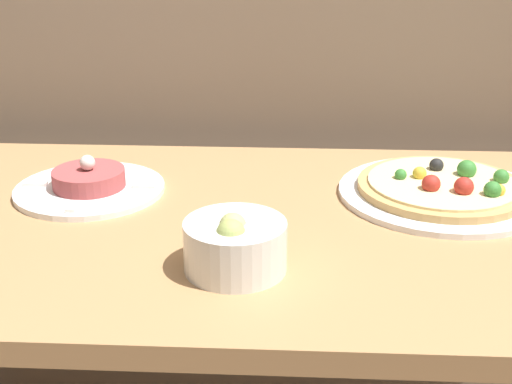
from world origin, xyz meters
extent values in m
cube|color=#AD7F51|center=(0.00, 0.35, 0.77)|extent=(1.49, 0.71, 0.03)
cylinder|color=white|center=(0.29, 0.46, 0.80)|extent=(0.35, 0.35, 0.01)
cylinder|color=tan|center=(0.29, 0.46, 0.81)|extent=(0.28, 0.28, 0.01)
cylinder|color=beige|center=(0.29, 0.46, 0.82)|extent=(0.25, 0.25, 0.00)
sphere|color=#387F33|center=(0.34, 0.50, 0.83)|extent=(0.03, 0.03, 0.03)
sphere|color=#B22D23|center=(0.26, 0.43, 0.83)|extent=(0.03, 0.03, 0.03)
sphere|color=#387F33|center=(0.22, 0.47, 0.83)|extent=(0.02, 0.02, 0.02)
sphere|color=#B22D23|center=(0.31, 0.41, 0.83)|extent=(0.03, 0.03, 0.03)
sphere|color=#387F33|center=(0.36, 0.41, 0.83)|extent=(0.03, 0.03, 0.03)
sphere|color=gold|center=(0.37, 0.41, 0.83)|extent=(0.02, 0.02, 0.02)
sphere|color=gold|center=(0.25, 0.48, 0.83)|extent=(0.02, 0.02, 0.02)
sphere|color=#387F33|center=(0.39, 0.47, 0.83)|extent=(0.03, 0.03, 0.03)
sphere|color=black|center=(0.29, 0.52, 0.83)|extent=(0.03, 0.03, 0.03)
cylinder|color=white|center=(-0.31, 0.45, 0.80)|extent=(0.26, 0.26, 0.01)
cylinder|color=#A84747|center=(-0.31, 0.45, 0.82)|extent=(0.12, 0.12, 0.03)
sphere|color=silver|center=(-0.31, 0.45, 0.85)|extent=(0.03, 0.03, 0.03)
cube|color=white|center=(-0.21, 0.45, 0.81)|extent=(0.04, 0.02, 0.01)
cube|color=white|center=(-0.31, 0.55, 0.81)|extent=(0.02, 0.04, 0.01)
cube|color=white|center=(-0.40, 0.45, 0.81)|extent=(0.04, 0.02, 0.01)
cube|color=white|center=(-0.31, 0.36, 0.81)|extent=(0.02, 0.04, 0.01)
cylinder|color=white|center=(-0.04, 0.19, 0.83)|extent=(0.14, 0.14, 0.07)
sphere|color=#B7BC70|center=(-0.04, 0.19, 0.86)|extent=(0.04, 0.04, 0.04)
sphere|color=#A3B25B|center=(-0.04, 0.16, 0.86)|extent=(0.04, 0.04, 0.04)
sphere|color=#B7BC70|center=(-0.04, 0.19, 0.85)|extent=(0.03, 0.03, 0.03)
camera|label=1|loc=(0.04, -0.67, 1.25)|focal=50.00mm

